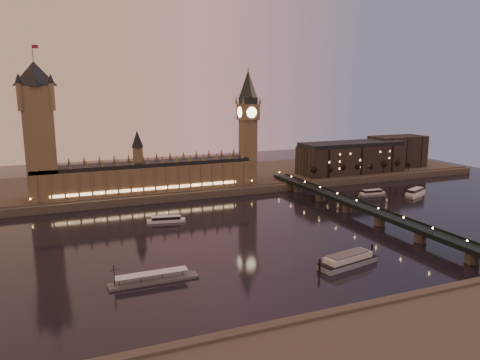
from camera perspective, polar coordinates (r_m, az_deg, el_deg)
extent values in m
plane|color=black|center=(305.99, 0.74, -6.49)|extent=(700.00, 700.00, 0.00)
cube|color=#423D35|center=(465.11, -3.92, 0.09)|extent=(560.00, 130.00, 6.00)
cube|color=brown|center=(402.98, -11.38, 0.16)|extent=(180.00, 26.00, 22.00)
cube|color=black|center=(400.76, -11.45, 1.92)|extent=(180.00, 22.00, 3.20)
cube|color=#FFCC7F|center=(391.22, -10.96, -1.06)|extent=(153.00, 0.25, 2.20)
cube|color=brown|center=(390.77, -23.17, 4.02)|extent=(22.00, 22.00, 88.00)
cone|color=black|center=(388.39, -23.79, 11.78)|extent=(31.68, 31.68, 18.00)
cylinder|color=black|center=(389.02, -23.97, 13.99)|extent=(0.44, 0.44, 12.00)
cube|color=maroon|center=(389.31, -23.69, 14.67)|extent=(4.00, 0.15, 2.50)
cube|color=brown|center=(427.77, 0.97, 3.47)|extent=(13.00, 13.00, 58.00)
cube|color=brown|center=(424.31, 0.99, 8.29)|extent=(16.00, 16.00, 14.00)
cylinder|color=#FFEAA5|center=(416.84, 1.44, 8.23)|extent=(9.60, 0.35, 9.60)
cylinder|color=#FFEAA5|center=(421.11, -0.04, 8.27)|extent=(0.35, 9.60, 9.60)
cube|color=black|center=(423.88, 0.99, 9.64)|extent=(13.00, 13.00, 6.00)
cone|color=black|center=(423.69, 1.00, 11.67)|extent=(17.68, 17.68, 24.00)
sphere|color=gold|center=(423.95, 1.01, 13.42)|extent=(2.00, 2.00, 2.00)
cube|color=black|center=(349.17, 14.77, -3.25)|extent=(13.00, 260.00, 2.00)
cube|color=black|center=(345.10, 13.94, -3.12)|extent=(0.60, 260.00, 1.00)
cube|color=black|center=(352.59, 15.60, -2.90)|extent=(0.60, 260.00, 1.00)
cube|color=black|center=(493.59, 13.35, 2.47)|extent=(110.00, 36.00, 28.00)
cube|color=black|center=(491.44, 13.44, 4.31)|extent=(108.00, 34.00, 4.00)
cube|color=black|center=(545.86, 18.61, 3.33)|extent=(60.00, 30.00, 34.00)
cylinder|color=black|center=(451.12, 9.14, 0.55)|extent=(0.70, 0.70, 8.49)
sphere|color=black|center=(450.32, 9.16, 1.11)|extent=(5.66, 5.66, 5.66)
cylinder|color=black|center=(459.72, 10.85, 0.70)|extent=(0.70, 0.70, 8.49)
sphere|color=black|center=(458.93, 10.87, 1.24)|extent=(5.66, 5.66, 5.66)
cylinder|color=black|center=(468.72, 12.50, 0.83)|extent=(0.70, 0.70, 8.49)
sphere|color=black|center=(467.95, 12.53, 1.37)|extent=(5.66, 5.66, 5.66)
cylinder|color=black|center=(478.09, 14.09, 0.96)|extent=(0.70, 0.70, 8.49)
sphere|color=black|center=(477.34, 14.12, 1.49)|extent=(5.66, 5.66, 5.66)
cylinder|color=black|center=(487.82, 15.61, 1.09)|extent=(0.70, 0.70, 8.49)
sphere|color=black|center=(487.08, 15.64, 1.60)|extent=(5.66, 5.66, 5.66)
cylinder|color=black|center=(497.88, 17.08, 1.21)|extent=(0.70, 0.70, 8.49)
sphere|color=black|center=(497.16, 17.11, 1.71)|extent=(5.66, 5.66, 5.66)
cylinder|color=black|center=(508.26, 18.48, 1.32)|extent=(0.70, 0.70, 8.49)
sphere|color=black|center=(507.55, 18.52, 1.81)|extent=(5.66, 5.66, 5.66)
cylinder|color=black|center=(518.93, 19.83, 1.43)|extent=(0.70, 0.70, 8.49)
sphere|color=black|center=(518.24, 19.87, 1.91)|extent=(5.66, 5.66, 5.66)
cube|color=silver|center=(334.03, -9.00, -4.92)|extent=(27.29, 10.52, 1.96)
cube|color=black|center=(333.49, -9.01, -4.59)|extent=(20.28, 8.24, 1.96)
cube|color=silver|center=(333.17, -9.01, -4.40)|extent=(20.84, 8.57, 0.36)
cube|color=silver|center=(429.40, 15.84, -1.55)|extent=(23.30, 7.79, 1.94)
cube|color=black|center=(428.98, 15.85, -1.30)|extent=(17.28, 6.22, 1.94)
cube|color=silver|center=(428.74, 15.86, -1.15)|extent=(17.76, 6.49, 0.35)
cube|color=silver|center=(441.98, 20.59, -1.46)|extent=(26.52, 16.93, 2.37)
cube|color=black|center=(441.49, 20.61, -1.16)|extent=(19.86, 13.04, 2.37)
cube|color=silver|center=(441.20, 20.62, -0.99)|extent=(20.44, 13.51, 0.43)
cube|color=gray|center=(259.08, 12.99, -9.84)|extent=(36.55, 16.76, 2.87)
cube|color=black|center=(258.47, 13.01, -9.49)|extent=(36.55, 16.76, 0.55)
cube|color=silver|center=(257.88, 13.03, -9.14)|extent=(29.85, 14.36, 2.87)
cube|color=#595B5E|center=(257.25, 13.05, -8.76)|extent=(25.31, 12.40, 0.77)
cylinder|color=black|center=(245.67, 9.67, -10.33)|extent=(1.21, 1.21, 7.50)
cylinder|color=black|center=(273.15, 15.77, -8.34)|extent=(1.21, 1.21, 7.50)
cube|color=#595B5E|center=(237.22, -10.43, -11.98)|extent=(43.65, 7.27, 1.25)
cube|color=silver|center=(235.44, -10.72, -11.10)|extent=(35.33, 6.24, 0.31)
cylinder|color=black|center=(232.25, -15.08, -11.17)|extent=(0.42, 0.42, 10.39)
cylinder|color=black|center=(231.29, -15.12, -10.57)|extent=(4.16, 0.25, 0.25)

